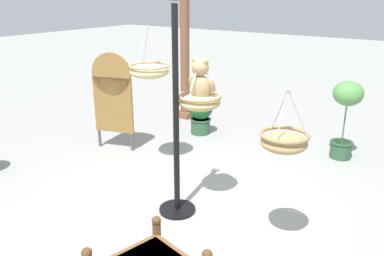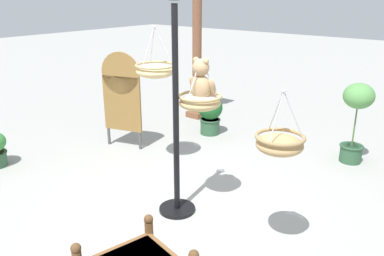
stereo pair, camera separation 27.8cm
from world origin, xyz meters
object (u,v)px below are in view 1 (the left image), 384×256
(hanging_basket_with_teddy, at_px, (200,101))
(display_sign_board, at_px, (113,94))
(greenhouse_pillar_right, at_px, (185,52))
(teddy_bear, at_px, (201,82))
(display_pole_central, at_px, (177,152))
(potted_plant_flowering_red, at_px, (346,111))
(hanging_basket_right_low, at_px, (284,141))
(potted_plant_tall_leafy, at_px, (201,113))
(hanging_basket_left_high, at_px, (149,70))

(hanging_basket_with_teddy, distance_m, display_sign_board, 2.41)
(greenhouse_pillar_right, relative_size, display_sign_board, 1.75)
(teddy_bear, bearing_deg, display_sign_board, 161.36)
(display_pole_central, height_order, potted_plant_flowering_red, display_pole_central)
(hanging_basket_right_low, bearing_deg, greenhouse_pillar_right, 137.57)
(display_pole_central, bearing_deg, potted_plant_flowering_red, 67.66)
(potted_plant_tall_leafy, bearing_deg, hanging_basket_with_teddy, -56.46)
(hanging_basket_left_high, height_order, greenhouse_pillar_right, greenhouse_pillar_right)
(display_pole_central, distance_m, teddy_bear, 0.86)
(hanging_basket_with_teddy, height_order, hanging_basket_right_low, hanging_basket_with_teddy)
(teddy_bear, bearing_deg, hanging_basket_left_high, 155.78)
(display_pole_central, bearing_deg, hanging_basket_left_high, 142.89)
(teddy_bear, height_order, hanging_basket_right_low, teddy_bear)
(hanging_basket_with_teddy, bearing_deg, hanging_basket_left_high, 154.90)
(hanging_basket_left_high, bearing_deg, hanging_basket_right_low, -19.66)
(display_pole_central, height_order, greenhouse_pillar_right, greenhouse_pillar_right)
(teddy_bear, distance_m, potted_plant_flowering_red, 2.86)
(display_pole_central, relative_size, teddy_bear, 5.00)
(display_pole_central, height_order, hanging_basket_left_high, display_pole_central)
(hanging_basket_right_low, xyz_separation_m, potted_plant_tall_leafy, (-2.63, 2.50, -0.81))
(greenhouse_pillar_right, bearing_deg, display_sign_board, -87.72)
(hanging_basket_with_teddy, height_order, potted_plant_tall_leafy, hanging_basket_with_teddy)
(hanging_basket_right_low, relative_size, potted_plant_tall_leafy, 0.84)
(hanging_basket_right_low, distance_m, display_sign_board, 3.56)
(display_pole_central, relative_size, hanging_basket_right_low, 4.06)
(potted_plant_flowering_red, distance_m, potted_plant_tall_leafy, 2.54)
(display_pole_central, xyz_separation_m, potted_plant_tall_leafy, (-1.33, 2.48, -0.38))
(potted_plant_tall_leafy, bearing_deg, potted_plant_flowering_red, 7.89)
(teddy_bear, xyz_separation_m, potted_plant_tall_leafy, (-1.48, 2.21, -1.18))
(hanging_basket_right_low, distance_m, greenhouse_pillar_right, 4.71)
(hanging_basket_left_high, height_order, potted_plant_flowering_red, hanging_basket_left_high)
(hanging_basket_right_low, relative_size, potted_plant_flowering_red, 0.49)
(hanging_basket_with_teddy, relative_size, display_sign_board, 0.36)
(greenhouse_pillar_right, bearing_deg, potted_plant_tall_leafy, -38.58)
(hanging_basket_with_teddy, xyz_separation_m, teddy_bear, (-0.00, 0.02, 0.21))
(potted_plant_flowering_red, bearing_deg, display_sign_board, -151.11)
(hanging_basket_right_low, distance_m, potted_plant_flowering_red, 2.88)
(teddy_bear, distance_m, greenhouse_pillar_right, 3.71)
(display_pole_central, height_order, teddy_bear, display_pole_central)
(teddy_bear, distance_m, display_sign_board, 2.45)
(hanging_basket_left_high, bearing_deg, potted_plant_flowering_red, 41.14)
(display_pole_central, bearing_deg, greenhouse_pillar_right, 124.59)
(hanging_basket_with_teddy, height_order, hanging_basket_left_high, hanging_basket_left_high)
(hanging_basket_with_teddy, xyz_separation_m, hanging_basket_right_low, (1.15, -0.27, -0.15))
(display_pole_central, xyz_separation_m, hanging_basket_with_teddy, (0.15, 0.25, 0.58))
(greenhouse_pillar_right, xyz_separation_m, display_sign_board, (0.08, -2.13, -0.42))
(teddy_bear, distance_m, potted_plant_tall_leafy, 2.91)
(display_pole_central, height_order, display_sign_board, display_pole_central)
(teddy_bear, relative_size, hanging_basket_right_low, 0.81)
(hanging_basket_with_teddy, bearing_deg, display_sign_board, 160.82)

